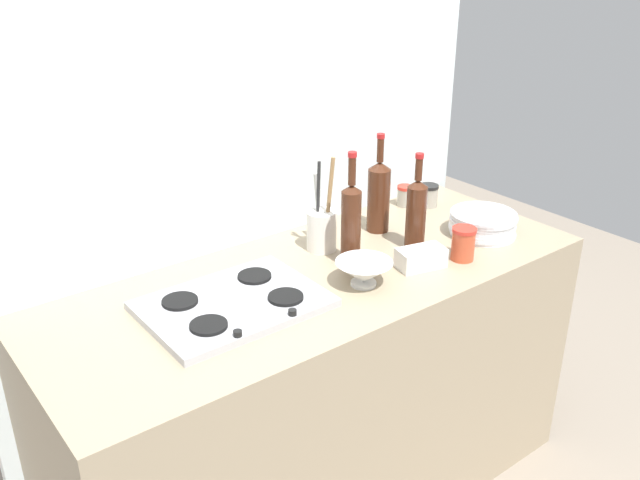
{
  "coord_description": "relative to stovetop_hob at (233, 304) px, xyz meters",
  "views": [
    {
      "loc": [
        -1.18,
        -1.52,
        1.9
      ],
      "look_at": [
        0.0,
        0.0,
        1.02
      ],
      "focal_mm": 38.65,
      "sensor_mm": 36.0,
      "label": 1
    }
  ],
  "objects": [
    {
      "name": "counter_block",
      "position": [
        0.32,
        0.01,
        -0.46
      ],
      "size": [
        1.8,
        0.7,
        0.9
      ],
      "primitive_type": "cube",
      "color": "tan",
      "rests_on": "ground"
    },
    {
      "name": "backsplash_panel",
      "position": [
        0.32,
        0.39,
        0.17
      ],
      "size": [
        1.9,
        0.06,
        2.18
      ],
      "primitive_type": "cube",
      "color": "silver",
      "rests_on": "ground"
    },
    {
      "name": "stovetop_hob",
      "position": [
        0.0,
        0.0,
        0.0
      ],
      "size": [
        0.5,
        0.37,
        0.04
      ],
      "color": "#B2B2B7",
      "rests_on": "counter_block"
    },
    {
      "name": "plate_stack",
      "position": [
        0.97,
        -0.09,
        0.03
      ],
      "size": [
        0.24,
        0.24,
        0.08
      ],
      "color": "white",
      "rests_on": "counter_block"
    },
    {
      "name": "wine_bottle_leftmost",
      "position": [
        0.7,
        -0.03,
        0.12
      ],
      "size": [
        0.07,
        0.07,
        0.33
      ],
      "color": "#472314",
      "rests_on": "counter_block"
    },
    {
      "name": "wine_bottle_mid_left",
      "position": [
        0.45,
        0.01,
        0.13
      ],
      "size": [
        0.06,
        0.06,
        0.38
      ],
      "color": "#472314",
      "rests_on": "counter_block"
    },
    {
      "name": "wine_bottle_mid_right",
      "position": [
        0.7,
        0.16,
        0.12
      ],
      "size": [
        0.08,
        0.08,
        0.36
      ],
      "color": "#472314",
      "rests_on": "counter_block"
    },
    {
      "name": "mixing_bowl",
      "position": [
        0.39,
        -0.12,
        0.03
      ],
      "size": [
        0.18,
        0.18,
        0.08
      ],
      "color": "white",
      "rests_on": "counter_block"
    },
    {
      "name": "butter_dish",
      "position": [
        0.61,
        -0.14,
        0.02
      ],
      "size": [
        0.17,
        0.12,
        0.06
      ],
      "primitive_type": "cube",
      "rotation": [
        0.0,
        0.0,
        -0.25
      ],
      "color": "white",
      "rests_on": "counter_block"
    },
    {
      "name": "utensil_crock",
      "position": [
        0.44,
        0.16,
        0.06
      ],
      "size": [
        0.1,
        0.1,
        0.32
      ],
      "color": "silver",
      "rests_on": "counter_block"
    },
    {
      "name": "condiment_jar_front",
      "position": [
        0.76,
        -0.19,
        0.04
      ],
      "size": [
        0.08,
        0.08,
        0.11
      ],
      "color": "#C64C2D",
      "rests_on": "counter_block"
    },
    {
      "name": "condiment_jar_rear",
      "position": [
        0.95,
        0.28,
        0.03
      ],
      "size": [
        0.06,
        0.06,
        0.08
      ],
      "color": "#9E998C",
      "rests_on": "counter_block"
    },
    {
      "name": "condiment_jar_spare",
      "position": [
        1.02,
        0.22,
        0.03
      ],
      "size": [
        0.07,
        0.07,
        0.09
      ],
      "color": "#9E998C",
      "rests_on": "counter_block"
    }
  ]
}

